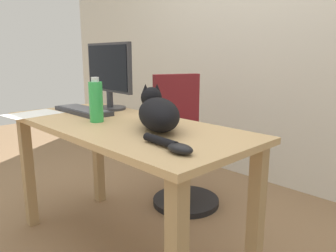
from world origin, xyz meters
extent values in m
plane|color=#846647|center=(0.00, 0.00, 0.00)|extent=(8.00, 8.00, 0.00)
cube|color=beige|center=(0.00, 1.51, 1.30)|extent=(6.00, 0.04, 2.60)
cube|color=tan|center=(0.00, 0.00, 0.72)|extent=(1.43, 0.63, 0.03)
cube|color=tan|center=(-0.65, -0.25, 0.35)|extent=(0.06, 0.06, 0.70)
cube|color=tan|center=(-0.65, 0.25, 0.35)|extent=(0.06, 0.06, 0.70)
cube|color=tan|center=(0.65, 0.25, 0.35)|extent=(0.06, 0.06, 0.70)
cylinder|color=black|center=(-0.16, 0.68, 0.02)|extent=(0.48, 0.48, 0.04)
cylinder|color=black|center=(-0.16, 0.68, 0.24)|extent=(0.06, 0.06, 0.48)
cylinder|color=maroon|center=(-0.16, 0.68, 0.51)|extent=(0.44, 0.44, 0.06)
cube|color=maroon|center=(-0.34, 0.75, 0.74)|extent=(0.19, 0.35, 0.40)
cylinder|color=#333338|center=(-0.40, 0.20, 0.74)|extent=(0.20, 0.20, 0.01)
cylinder|color=#333338|center=(-0.40, 0.20, 0.80)|extent=(0.04, 0.04, 0.10)
cube|color=#333338|center=(-0.40, 0.20, 1.00)|extent=(0.48, 0.05, 0.30)
cube|color=black|center=(-0.40, 0.19, 1.00)|extent=(0.45, 0.03, 0.27)
cube|color=#333338|center=(-0.41, 0.01, 0.75)|extent=(0.44, 0.15, 0.02)
cube|color=slate|center=(-0.41, 0.01, 0.76)|extent=(0.40, 0.12, 0.00)
ellipsoid|color=black|center=(0.26, 0.03, 0.81)|extent=(0.40, 0.34, 0.15)
sphere|color=black|center=(0.08, 0.14, 0.86)|extent=(0.11, 0.11, 0.11)
cone|color=black|center=(0.06, 0.12, 0.91)|extent=(0.04, 0.04, 0.04)
cone|color=black|center=(0.09, 0.17, 0.91)|extent=(0.04, 0.04, 0.04)
cylinder|color=black|center=(0.45, -0.14, 0.75)|extent=(0.18, 0.04, 0.03)
ellipsoid|color=black|center=(0.58, -0.16, 0.75)|extent=(0.11, 0.06, 0.04)
cube|color=white|center=(-0.57, -0.22, 0.73)|extent=(0.24, 0.32, 0.00)
cylinder|color=green|center=(-0.11, -0.07, 0.84)|extent=(0.07, 0.07, 0.21)
cylinder|color=silver|center=(-0.11, -0.07, 0.95)|extent=(0.04, 0.04, 0.02)
camera|label=1|loc=(1.33, -0.95, 1.07)|focal=34.39mm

